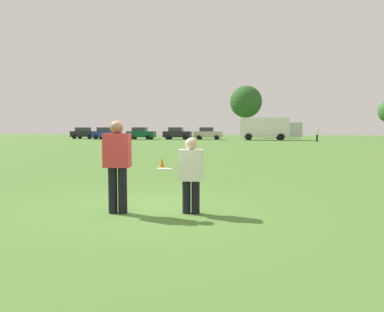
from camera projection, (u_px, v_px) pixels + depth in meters
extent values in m
plane|color=#47702D|center=(149.00, 210.00, 7.17)|extent=(176.88, 176.88, 0.00)
cylinder|color=black|center=(113.00, 190.00, 6.87)|extent=(0.17, 0.17, 0.88)
cylinder|color=black|center=(123.00, 190.00, 6.85)|extent=(0.17, 0.17, 0.88)
cube|color=red|center=(117.00, 150.00, 6.80)|extent=(0.53, 0.35, 0.64)
sphere|color=#8C664C|center=(117.00, 127.00, 6.77)|extent=(0.25, 0.25, 0.25)
cylinder|color=black|center=(196.00, 197.00, 6.84)|extent=(0.16, 0.16, 0.63)
cylinder|color=black|center=(186.00, 197.00, 6.86)|extent=(0.16, 0.16, 0.63)
cube|color=silver|center=(191.00, 165.00, 6.80)|extent=(0.47, 0.30, 0.59)
sphere|color=#D8AD8C|center=(191.00, 144.00, 6.77)|extent=(0.23, 0.23, 0.23)
cylinder|color=white|center=(165.00, 169.00, 6.50)|extent=(0.27, 0.27, 0.05)
cube|color=#D8590C|center=(162.00, 169.00, 14.31)|extent=(0.32, 0.32, 0.03)
cone|color=orange|center=(162.00, 163.00, 14.29)|extent=(0.24, 0.24, 0.45)
cube|color=black|center=(85.00, 134.00, 57.88)|extent=(4.29, 2.02, 0.90)
cube|color=#2D333D|center=(83.00, 129.00, 57.87)|extent=(2.08, 1.74, 0.64)
cylinder|color=black|center=(95.00, 137.00, 58.71)|extent=(0.67, 0.25, 0.66)
cylinder|color=black|center=(90.00, 137.00, 56.74)|extent=(0.67, 0.25, 0.66)
cylinder|color=black|center=(80.00, 137.00, 59.10)|extent=(0.67, 0.25, 0.66)
cylinder|color=black|center=(74.00, 137.00, 57.13)|extent=(0.67, 0.25, 0.66)
cube|color=navy|center=(107.00, 134.00, 55.16)|extent=(4.29, 2.02, 0.90)
cube|color=#2D333D|center=(105.00, 129.00, 55.14)|extent=(2.08, 1.74, 0.64)
cylinder|color=black|center=(117.00, 137.00, 55.98)|extent=(0.67, 0.25, 0.66)
cylinder|color=black|center=(112.00, 137.00, 54.01)|extent=(0.67, 0.25, 0.66)
cylinder|color=black|center=(101.00, 137.00, 56.37)|extent=(0.67, 0.25, 0.66)
cylinder|color=black|center=(96.00, 137.00, 54.40)|extent=(0.67, 0.25, 0.66)
cube|color=#0C4C2D|center=(141.00, 134.00, 54.26)|extent=(4.29, 2.02, 0.90)
cube|color=#2D333D|center=(140.00, 130.00, 54.25)|extent=(2.08, 1.74, 0.64)
cylinder|color=black|center=(151.00, 137.00, 55.09)|extent=(0.67, 0.25, 0.66)
cylinder|color=black|center=(148.00, 137.00, 53.12)|extent=(0.67, 0.25, 0.66)
cylinder|color=black|center=(135.00, 137.00, 55.48)|extent=(0.67, 0.25, 0.66)
cylinder|color=black|center=(131.00, 137.00, 53.51)|extent=(0.67, 0.25, 0.66)
cube|color=black|center=(178.00, 134.00, 54.00)|extent=(4.29, 2.02, 0.90)
cube|color=#2D333D|center=(176.00, 130.00, 53.98)|extent=(2.08, 1.74, 0.64)
cylinder|color=black|center=(187.00, 137.00, 54.82)|extent=(0.67, 0.25, 0.66)
cylinder|color=black|center=(185.00, 138.00, 52.85)|extent=(0.67, 0.25, 0.66)
cylinder|color=black|center=(170.00, 137.00, 55.21)|extent=(0.67, 0.25, 0.66)
cylinder|color=black|center=(168.00, 137.00, 53.24)|extent=(0.67, 0.25, 0.66)
cube|color=#B7AD99|center=(208.00, 134.00, 53.93)|extent=(4.29, 2.02, 0.90)
cube|color=#2D333D|center=(207.00, 130.00, 53.91)|extent=(2.08, 1.74, 0.64)
cylinder|color=black|center=(218.00, 137.00, 54.76)|extent=(0.67, 0.25, 0.66)
cylinder|color=black|center=(216.00, 138.00, 52.79)|extent=(0.67, 0.25, 0.66)
cylinder|color=black|center=(201.00, 137.00, 55.14)|extent=(0.67, 0.25, 0.66)
cylinder|color=black|center=(199.00, 137.00, 53.17)|extent=(0.67, 0.25, 0.66)
cube|color=white|center=(264.00, 127.00, 51.24)|extent=(6.92, 2.85, 2.70)
cube|color=#B2B2B7|center=(295.00, 130.00, 50.64)|extent=(1.92, 2.39, 2.00)
cylinder|color=black|center=(279.00, 137.00, 52.37)|extent=(0.97, 0.33, 0.96)
cylinder|color=black|center=(281.00, 137.00, 49.66)|extent=(0.97, 0.33, 0.96)
cylinder|color=black|center=(248.00, 136.00, 53.02)|extent=(0.97, 0.33, 0.96)
cylinder|color=black|center=(249.00, 137.00, 50.32)|extent=(0.97, 0.33, 0.96)
cylinder|color=black|center=(317.00, 138.00, 45.05)|extent=(0.16, 0.16, 0.88)
cylinder|color=black|center=(317.00, 138.00, 44.91)|extent=(0.16, 0.16, 0.88)
cube|color=silver|center=(317.00, 132.00, 44.92)|extent=(0.45, 0.55, 0.62)
sphere|color=beige|center=(317.00, 129.00, 44.89)|extent=(0.24, 0.24, 0.24)
cylinder|color=brown|center=(246.00, 127.00, 65.32)|extent=(0.67, 0.67, 4.04)
sphere|color=#285623|center=(246.00, 102.00, 64.98)|extent=(5.77, 5.77, 5.77)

